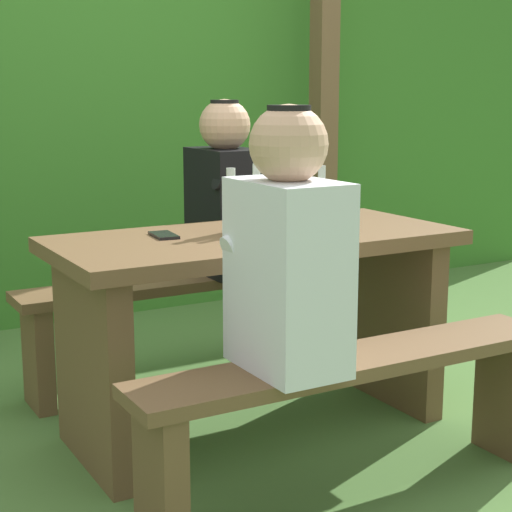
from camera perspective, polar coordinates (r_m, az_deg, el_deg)
name	(u,v)px	position (r m, az deg, el deg)	size (l,w,h in m)	color
ground_plane	(256,428)	(3.06, 0.00, -11.75)	(12.00, 12.00, 0.00)	#4C7537
hedge_backdrop	(69,101)	(4.71, -12.72, 10.35)	(6.40, 0.68, 2.28)	#387727
pergola_post_right	(324,103)	(4.71, 4.68, 10.42)	(0.12, 0.12, 2.26)	brown
picnic_table	(256,297)	(2.90, 0.00, -2.85)	(1.40, 0.64, 0.71)	brown
bench_near	(355,396)	(2.48, 6.81, -9.51)	(1.40, 0.24, 0.44)	brown
bench_far	(186,307)	(3.45, -4.84, -3.50)	(1.40, 0.24, 0.44)	brown
person_white_shirt	(287,250)	(2.23, 2.16, 0.41)	(0.25, 0.35, 0.72)	silver
person_black_coat	(226,194)	(3.44, -2.10, 4.26)	(0.25, 0.35, 0.72)	black
drinking_glass	(296,215)	(3.02, 2.77, 2.87)	(0.07, 0.07, 0.08)	silver
bottle_left	(231,207)	(2.85, -1.73, 3.40)	(0.06, 0.06, 0.22)	silver
bottle_right	(256,206)	(2.88, 0.03, 3.43)	(0.06, 0.06, 0.24)	silver
bottle_center	(321,203)	(2.97, 4.51, 3.65)	(0.06, 0.06, 0.22)	silver
cell_phone	(164,235)	(2.81, -6.35, 1.43)	(0.07, 0.14, 0.01)	black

